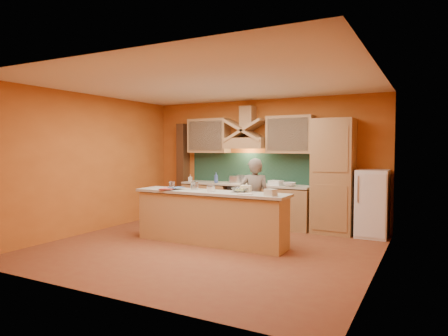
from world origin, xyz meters
The scene contains 36 objects.
floor centered at (0.00, 0.00, 0.00)m, with size 5.50×5.00×0.01m, color brown.
ceiling centered at (0.00, 0.00, 2.80)m, with size 5.50×5.00×0.01m, color white.
wall_back centered at (0.00, 2.50, 1.40)m, with size 5.50×0.02×2.80m, color #BF6425.
wall_front centered at (0.00, -2.50, 1.40)m, with size 5.50×0.02×2.80m, color #BF6425.
wall_left centered at (-2.75, 0.00, 1.40)m, with size 0.02×5.00×2.80m, color #BF6425.
wall_right centered at (2.75, 0.00, 1.40)m, with size 0.02×5.00×2.80m, color #BF6425.
base_cabinet_left centered at (-1.25, 2.20, 0.43)m, with size 1.10×0.60×0.86m, color #AD7E4F.
base_cabinet_right centered at (0.65, 2.20, 0.43)m, with size 1.10×0.60×0.86m, color #AD7E4F.
counter_top centered at (-0.30, 2.20, 0.90)m, with size 3.00×0.62×0.04m, color #B5AB99.
stove centered at (-0.30, 2.20, 0.45)m, with size 0.60×0.58×0.90m, color black.
backsplash centered at (-0.30, 2.48, 1.25)m, with size 3.00×0.03×0.70m, color #173428.
range_hood centered at (-0.30, 2.25, 1.82)m, with size 0.92×0.50×0.24m, color #AD7E4F.
hood_chimney centered at (-0.30, 2.35, 2.40)m, with size 0.30×0.30×0.50m, color #AD7E4F.
upper_cabinet_left centered at (-1.30, 2.33, 2.00)m, with size 1.00×0.35×0.80m, color #AD7E4F.
upper_cabinet_right centered at (0.70, 2.33, 2.00)m, with size 1.00×0.35×0.80m, color #AD7E4F.
pantry_column centered at (1.65, 2.20, 1.15)m, with size 0.80×0.60×2.30m, color #AD7E4F.
fridge centered at (2.40, 2.20, 0.65)m, with size 0.58×0.60×1.30m, color white.
trim_column_left centered at (-2.05, 2.35, 1.15)m, with size 0.20×0.30×2.30m, color #472816.
island_body centered at (-0.10, 0.30, 0.44)m, with size 2.80×0.55×0.88m, color tan.
island_top centered at (-0.10, 0.30, 0.92)m, with size 2.90×0.62×0.05m, color #B5AB99.
person centered at (0.53, 0.83, 0.77)m, with size 0.56×0.37×1.54m, color #70665B.
pot_large centered at (-0.55, 2.19, 0.98)m, with size 0.27×0.27×0.16m, color silver.
pot_small centered at (-0.19, 2.34, 0.97)m, with size 0.20×0.20×0.14m, color #AEAFB5.
soap_bottle_a centered at (-1.61, 1.99, 1.01)m, with size 0.08×0.08×0.17m, color beige.
soap_bottle_b centered at (-0.94, 2.03, 1.04)m, with size 0.09×0.10×0.25m, color #364F97.
bowl_back centered at (0.78, 2.06, 0.96)m, with size 0.26×0.26×0.08m, color silver.
dish_rack centered at (0.45, 2.16, 0.97)m, with size 0.28×0.22×0.10m, color white.
book_lower centered at (-1.03, 0.11, 0.96)m, with size 0.25×0.34×0.03m, color #BA4D42.
book_upper centered at (-0.90, 0.28, 0.98)m, with size 0.20×0.27×0.02m, color #446597.
jar_large centered at (-0.51, 0.42, 1.02)m, with size 0.14×0.14×0.15m, color silver.
jar_small centered at (-0.84, 0.16, 1.02)m, with size 0.11×0.11×0.15m, color silver.
kitchen_scale centered at (-0.02, 0.18, 0.99)m, with size 0.12×0.12×0.10m, color white.
mixing_bowl centered at (0.43, 0.42, 0.98)m, with size 0.31×0.31×0.08m, color white.
cloth centered at (0.65, 0.15, 0.95)m, with size 0.23×0.17×0.02m, color beige.
grocery_bag_a centered at (0.51, 0.50, 1.00)m, with size 0.18×0.14×0.12m, color beige.
grocery_bag_b centered at (1.11, 0.15, 1.00)m, with size 0.18×0.14×0.11m, color beige.
Camera 1 is at (3.43, -5.87, 1.73)m, focal length 32.00 mm.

